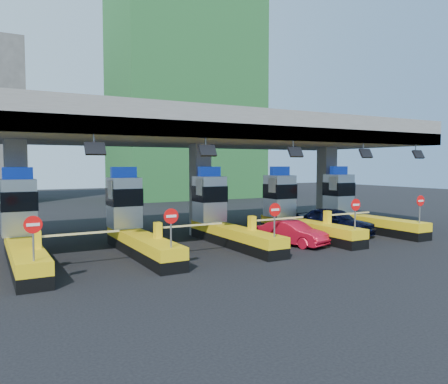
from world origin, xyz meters
TOP-DOWN VIEW (x-y plane):
  - ground at (0.00, 0.00)m, footprint 120.00×120.00m
  - toll_canopy at (0.00, 2.87)m, footprint 28.00×12.09m
  - toll_lane_far_left at (-10.00, 0.28)m, footprint 4.43×8.00m
  - toll_lane_left at (-5.00, 0.28)m, footprint 4.43×8.00m
  - toll_lane_center at (0.00, 0.28)m, footprint 4.43×8.00m
  - toll_lane_right at (5.00, 0.28)m, footprint 4.43×8.00m
  - toll_lane_far_right at (10.00, 0.28)m, footprint 4.43×8.00m
  - bg_building_scaffold at (12.00, 32.00)m, footprint 18.00×12.00m
  - van at (7.11, -0.85)m, footprint 3.17×5.26m
  - red_car at (2.90, -2.20)m, footprint 2.36×4.11m

SIDE VIEW (x-z plane):
  - ground at x=0.00m, z-range 0.00..0.00m
  - red_car at x=2.90m, z-range 0.00..1.28m
  - van at x=7.11m, z-range 0.00..1.68m
  - toll_lane_far_left at x=-10.00m, z-range -0.68..3.47m
  - toll_lane_left at x=-5.00m, z-range -0.68..3.47m
  - toll_lane_center at x=0.00m, z-range -0.68..3.47m
  - toll_lane_right at x=5.00m, z-range -0.68..3.47m
  - toll_lane_far_right at x=10.00m, z-range -0.68..3.47m
  - toll_canopy at x=0.00m, z-range 2.63..9.63m
  - bg_building_scaffold at x=12.00m, z-range 0.00..28.00m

